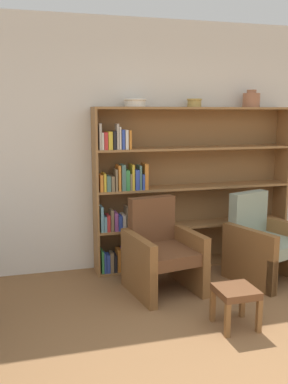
{
  "coord_description": "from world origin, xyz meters",
  "views": [
    {
      "loc": [
        -1.53,
        -1.79,
        1.76
      ],
      "look_at": [
        -0.39,
        2.35,
        0.95
      ],
      "focal_mm": 40.0,
      "sensor_mm": 36.0,
      "label": 1
    }
  ],
  "objects_px": {
    "armchair_leather": "(161,252)",
    "bowl_olive": "(135,102)",
    "vase_tall": "(251,100)",
    "armchair_cushioned": "(263,243)",
    "bowl_cream": "(194,102)",
    "footstool": "(236,296)",
    "bookshelf": "(175,192)"
  },
  "relations": [
    {
      "from": "bowl_cream",
      "to": "armchair_leather",
      "type": "relative_size",
      "value": 0.19
    },
    {
      "from": "armchair_leather",
      "to": "footstool",
      "type": "relative_size",
      "value": 2.65
    },
    {
      "from": "bowl_olive",
      "to": "bookshelf",
      "type": "bearing_deg",
      "value": 2.48
    },
    {
      "from": "bowl_olive",
      "to": "armchair_cushioned",
      "type": "distance_m",
      "value": 2.02
    },
    {
      "from": "vase_tall",
      "to": "footstool",
      "type": "height_order",
      "value": "vase_tall"
    },
    {
      "from": "bowl_cream",
      "to": "footstool",
      "type": "distance_m",
      "value": 2.2
    },
    {
      "from": "vase_tall",
      "to": "armchair_leather",
      "type": "relative_size",
      "value": 0.22
    },
    {
      "from": "armchair_cushioned",
      "to": "footstool",
      "type": "height_order",
      "value": "armchair_cushioned"
    },
    {
      "from": "bowl_cream",
      "to": "vase_tall",
      "type": "relative_size",
      "value": 0.87
    },
    {
      "from": "bowl_olive",
      "to": "bowl_cream",
      "type": "height_order",
      "value": "bowl_cream"
    },
    {
      "from": "bowl_cream",
      "to": "armchair_cushioned",
      "type": "xyz_separation_m",
      "value": [
        0.57,
        -0.62,
        -1.47
      ]
    },
    {
      "from": "vase_tall",
      "to": "footstool",
      "type": "relative_size",
      "value": 0.57
    },
    {
      "from": "vase_tall",
      "to": "footstool",
      "type": "xyz_separation_m",
      "value": [
        -0.9,
        -1.51,
        -1.62
      ]
    },
    {
      "from": "footstool",
      "to": "vase_tall",
      "type": "bearing_deg",
      "value": 59.05
    },
    {
      "from": "bowl_olive",
      "to": "footstool",
      "type": "distance_m",
      "value": 2.24
    },
    {
      "from": "vase_tall",
      "to": "armchair_leather",
      "type": "xyz_separation_m",
      "value": [
        -1.26,
        -0.61,
        -1.5
      ]
    },
    {
      "from": "bowl_olive",
      "to": "footstool",
      "type": "xyz_separation_m",
      "value": [
        0.46,
        -1.51,
        -1.59
      ]
    },
    {
      "from": "bowl_cream",
      "to": "vase_tall",
      "type": "distance_m",
      "value": 0.7
    },
    {
      "from": "armchair_leather",
      "to": "bowl_olive",
      "type": "bearing_deg",
      "value": -89.63
    },
    {
      "from": "vase_tall",
      "to": "armchair_cushioned",
      "type": "height_order",
      "value": "vase_tall"
    },
    {
      "from": "armchair_cushioned",
      "to": "bookshelf",
      "type": "bearing_deg",
      "value": -58.53
    },
    {
      "from": "vase_tall",
      "to": "footstool",
      "type": "bearing_deg",
      "value": -120.95
    },
    {
      "from": "bowl_olive",
      "to": "armchair_leather",
      "type": "relative_size",
      "value": 0.27
    },
    {
      "from": "bookshelf",
      "to": "bowl_olive",
      "type": "relative_size",
      "value": 9.48
    },
    {
      "from": "bookshelf",
      "to": "footstool",
      "type": "xyz_separation_m",
      "value": [
        -0.01,
        -1.53,
        -0.59
      ]
    },
    {
      "from": "bowl_olive",
      "to": "bowl_cream",
      "type": "bearing_deg",
      "value": 0.0
    },
    {
      "from": "bookshelf",
      "to": "vase_tall",
      "type": "xyz_separation_m",
      "value": [
        0.9,
        -0.02,
        1.03
      ]
    },
    {
      "from": "bookshelf",
      "to": "armchair_leather",
      "type": "distance_m",
      "value": 0.87
    },
    {
      "from": "bowl_cream",
      "to": "armchair_leather",
      "type": "xyz_separation_m",
      "value": [
        -0.56,
        -0.61,
        -1.47
      ]
    },
    {
      "from": "bowl_olive",
      "to": "footstool",
      "type": "bearing_deg",
      "value": -72.85
    },
    {
      "from": "bookshelf",
      "to": "bowl_cream",
      "type": "distance_m",
      "value": 1.01
    },
    {
      "from": "bowl_olive",
      "to": "vase_tall",
      "type": "distance_m",
      "value": 1.37
    }
  ]
}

